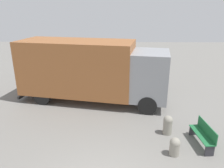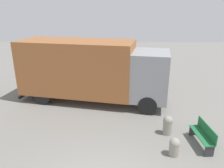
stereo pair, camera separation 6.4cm
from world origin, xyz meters
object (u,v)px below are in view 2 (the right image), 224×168
(bollard_near_bench, at_px, (174,146))
(bollard_far_bench, at_px, (168,124))
(delivery_truck, at_px, (91,69))
(park_bench, at_px, (203,134))

(bollard_near_bench, xyz_separation_m, bollard_far_bench, (0.06, 1.43, 0.08))
(delivery_truck, distance_m, bollard_far_bench, 5.26)
(bollard_near_bench, bearing_deg, bollard_far_bench, 87.67)
(delivery_truck, height_order, park_bench, delivery_truck)
(park_bench, bearing_deg, bollard_far_bench, 53.07)
(delivery_truck, xyz_separation_m, bollard_far_bench, (3.62, -3.54, -1.44))
(bollard_near_bench, bearing_deg, delivery_truck, 125.61)
(park_bench, relative_size, bollard_near_bench, 2.20)
(bollard_far_bench, bearing_deg, delivery_truck, 135.62)
(bollard_near_bench, height_order, bollard_far_bench, bollard_far_bench)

